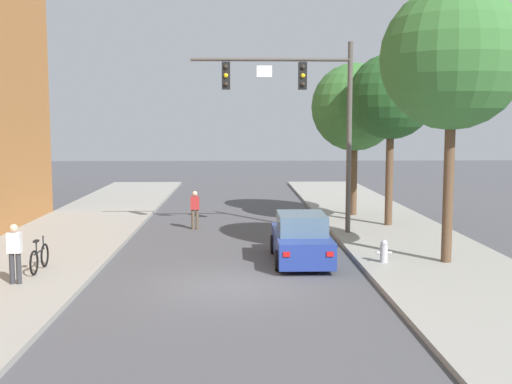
# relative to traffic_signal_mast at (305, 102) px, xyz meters

# --- Properties ---
(ground_plane) EXTENTS (120.00, 120.00, 0.00)m
(ground_plane) POSITION_rel_traffic_signal_mast_xyz_m (-2.83, -7.64, -5.33)
(ground_plane) COLOR #4C4C51
(sidewalk_right) EXTENTS (5.00, 60.00, 0.15)m
(sidewalk_right) POSITION_rel_traffic_signal_mast_xyz_m (3.67, -7.64, -5.25)
(sidewalk_right) COLOR #99968E
(sidewalk_right) RESTS_ON ground
(traffic_signal_mast) EXTENTS (6.31, 0.38, 7.50)m
(traffic_signal_mast) POSITION_rel_traffic_signal_mast_xyz_m (0.00, 0.00, 0.00)
(traffic_signal_mast) COLOR #514C47
(traffic_signal_mast) RESTS_ON sidewalk_right
(car_lead_blue) EXTENTS (1.84, 4.24, 1.60)m
(car_lead_blue) POSITION_rel_traffic_signal_mast_xyz_m (-0.59, -4.66, -4.61)
(car_lead_blue) COLOR navy
(car_lead_blue) RESTS_ON ground
(pedestrian_sidewalk_left_walker) EXTENTS (0.36, 0.22, 1.64)m
(pedestrian_sidewalk_left_walker) POSITION_rel_traffic_signal_mast_xyz_m (-8.66, -7.85, -4.27)
(pedestrian_sidewalk_left_walker) COLOR #333338
(pedestrian_sidewalk_left_walker) RESTS_ON sidewalk_left
(pedestrian_crossing_road) EXTENTS (0.36, 0.22, 1.64)m
(pedestrian_crossing_road) POSITION_rel_traffic_signal_mast_xyz_m (-4.45, 1.81, -4.42)
(pedestrian_crossing_road) COLOR brown
(pedestrian_crossing_road) RESTS_ON ground
(bicycle_leaning) EXTENTS (0.12, 1.77, 0.98)m
(bicycle_leaning) POSITION_rel_traffic_signal_mast_xyz_m (-8.48, -6.36, -4.79)
(bicycle_leaning) COLOR black
(bicycle_leaning) RESTS_ON sidewalk_left
(fire_hydrant) EXTENTS (0.48, 0.24, 0.72)m
(fire_hydrant) POSITION_rel_traffic_signal_mast_xyz_m (1.93, -5.51, -4.82)
(fire_hydrant) COLOR #B2B2B7
(fire_hydrant) RESTS_ON sidewalk_right
(street_tree_nearest) EXTENTS (4.40, 4.40, 8.52)m
(street_tree_nearest) POSITION_rel_traffic_signal_mast_xyz_m (3.90, -5.49, 1.12)
(street_tree_nearest) COLOR brown
(street_tree_nearest) RESTS_ON sidewalk_right
(street_tree_second) EXTENTS (3.60, 3.60, 7.27)m
(street_tree_second) POSITION_rel_traffic_signal_mast_xyz_m (3.83, 1.80, 0.26)
(street_tree_second) COLOR brown
(street_tree_second) RESTS_ON sidewalk_right
(street_tree_third) EXTENTS (4.12, 4.12, 7.17)m
(street_tree_third) POSITION_rel_traffic_signal_mast_xyz_m (2.89, 4.88, -0.09)
(street_tree_third) COLOR brown
(street_tree_third) RESTS_ON sidewalk_right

